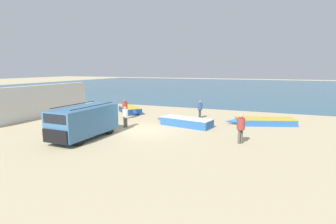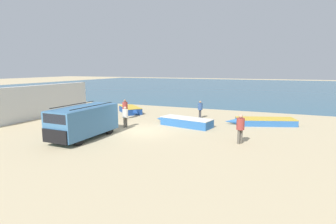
{
  "view_description": "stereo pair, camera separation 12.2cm",
  "coord_description": "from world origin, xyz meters",
  "px_view_note": "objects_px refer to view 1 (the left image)",
  "views": [
    {
      "loc": [
        8.81,
        -16.63,
        4.54
      ],
      "look_at": [
        0.86,
        2.87,
        1.0
      ],
      "focal_mm": 28.0,
      "sensor_mm": 36.0,
      "label": 1
    },
    {
      "loc": [
        8.93,
        -16.58,
        4.54
      ],
      "look_at": [
        0.86,
        2.87,
        1.0
      ],
      "focal_mm": 28.0,
      "sensor_mm": 36.0,
      "label": 2
    }
  ],
  "objects_px": {
    "parked_van": "(84,121)",
    "fishing_rowboat_0": "(184,122)",
    "fisherman_3": "(200,108)",
    "fisherman_2": "(241,126)",
    "fisherman_1": "(125,107)",
    "fishing_rowboat_2": "(264,121)",
    "fisherman_0": "(125,115)",
    "fishing_rowboat_1": "(130,110)"
  },
  "relations": [
    {
      "from": "parked_van",
      "to": "fishing_rowboat_0",
      "type": "height_order",
      "value": "parked_van"
    },
    {
      "from": "fisherman_3",
      "to": "fisherman_2",
      "type": "bearing_deg",
      "value": 81.7
    },
    {
      "from": "parked_van",
      "to": "fisherman_1",
      "type": "xyz_separation_m",
      "value": [
        -0.98,
        6.64,
        -0.09
      ]
    },
    {
      "from": "parked_van",
      "to": "fishing_rowboat_2",
      "type": "bearing_deg",
      "value": 131.05
    },
    {
      "from": "fisherman_3",
      "to": "parked_van",
      "type": "bearing_deg",
      "value": 21.08
    },
    {
      "from": "parked_van",
      "to": "fisherman_2",
      "type": "bearing_deg",
      "value": 106.46
    },
    {
      "from": "fishing_rowboat_2",
      "to": "fisherman_0",
      "type": "relative_size",
      "value": 3.44
    },
    {
      "from": "fishing_rowboat_1",
      "to": "fisherman_1",
      "type": "relative_size",
      "value": 2.09
    },
    {
      "from": "fishing_rowboat_2",
      "to": "fisherman_2",
      "type": "bearing_deg",
      "value": 61.39
    },
    {
      "from": "fishing_rowboat_1",
      "to": "fishing_rowboat_2",
      "type": "distance_m",
      "value": 12.88
    },
    {
      "from": "parked_van",
      "to": "fisherman_0",
      "type": "relative_size",
      "value": 3.03
    },
    {
      "from": "fisherman_3",
      "to": "fisherman_1",
      "type": "bearing_deg",
      "value": -14.96
    },
    {
      "from": "fishing_rowboat_0",
      "to": "fisherman_0",
      "type": "height_order",
      "value": "fisherman_0"
    },
    {
      "from": "fishing_rowboat_2",
      "to": "fishing_rowboat_1",
      "type": "bearing_deg",
      "value": -22.27
    },
    {
      "from": "fisherman_0",
      "to": "fisherman_1",
      "type": "bearing_deg",
      "value": 157.5
    },
    {
      "from": "fishing_rowboat_2",
      "to": "parked_van",
      "type": "bearing_deg",
      "value": 20.73
    },
    {
      "from": "parked_van",
      "to": "fisherman_3",
      "type": "height_order",
      "value": "parked_van"
    },
    {
      "from": "parked_van",
      "to": "fisherman_0",
      "type": "bearing_deg",
      "value": 168.83
    },
    {
      "from": "fisherman_2",
      "to": "fisherman_3",
      "type": "xyz_separation_m",
      "value": [
        -4.46,
        7.03,
        -0.13
      ]
    },
    {
      "from": "fisherman_2",
      "to": "fishing_rowboat_0",
      "type": "bearing_deg",
      "value": 6.84
    },
    {
      "from": "parked_van",
      "to": "fisherman_2",
      "type": "xyz_separation_m",
      "value": [
        9.61,
        2.57,
        -0.06
      ]
    },
    {
      "from": "parked_van",
      "to": "fisherman_1",
      "type": "distance_m",
      "value": 6.71
    },
    {
      "from": "fishing_rowboat_1",
      "to": "fisherman_3",
      "type": "bearing_deg",
      "value": 42.34
    },
    {
      "from": "fishing_rowboat_1",
      "to": "fisherman_2",
      "type": "bearing_deg",
      "value": 11.52
    },
    {
      "from": "fisherman_0",
      "to": "parked_van",
      "type": "bearing_deg",
      "value": -67.12
    },
    {
      "from": "fisherman_2",
      "to": "fisherman_3",
      "type": "bearing_deg",
      "value": -14.88
    },
    {
      "from": "fisherman_3",
      "to": "fishing_rowboat_1",
      "type": "bearing_deg",
      "value": -40.74
    },
    {
      "from": "fisherman_3",
      "to": "fisherman_0",
      "type": "bearing_deg",
      "value": 13.01
    },
    {
      "from": "fishing_rowboat_0",
      "to": "fisherman_3",
      "type": "distance_m",
      "value": 3.67
    },
    {
      "from": "fisherman_2",
      "to": "fisherman_3",
      "type": "height_order",
      "value": "fisherman_2"
    },
    {
      "from": "fisherman_3",
      "to": "fishing_rowboat_2",
      "type": "bearing_deg",
      "value": 131.38
    },
    {
      "from": "parked_van",
      "to": "fisherman_1",
      "type": "height_order",
      "value": "parked_van"
    },
    {
      "from": "fisherman_2",
      "to": "fishing_rowboat_1",
      "type": "bearing_deg",
      "value": 11.85
    },
    {
      "from": "fisherman_1",
      "to": "fisherman_3",
      "type": "distance_m",
      "value": 6.8
    },
    {
      "from": "fisherman_2",
      "to": "fisherman_0",
      "type": "bearing_deg",
      "value": 35.18
    },
    {
      "from": "fishing_rowboat_1",
      "to": "fisherman_3",
      "type": "distance_m",
      "value": 7.34
    },
    {
      "from": "fisherman_1",
      "to": "fisherman_3",
      "type": "xyz_separation_m",
      "value": [
        6.13,
        2.95,
        -0.1
      ]
    },
    {
      "from": "fisherman_1",
      "to": "fisherman_2",
      "type": "xyz_separation_m",
      "value": [
        10.59,
        -4.07,
        0.03
      ]
    },
    {
      "from": "fishing_rowboat_0",
      "to": "fishing_rowboat_1",
      "type": "bearing_deg",
      "value": -15.45
    },
    {
      "from": "fishing_rowboat_2",
      "to": "fisherman_1",
      "type": "distance_m",
      "value": 11.9
    },
    {
      "from": "fishing_rowboat_0",
      "to": "fisherman_3",
      "type": "relative_size",
      "value": 3.15
    },
    {
      "from": "fishing_rowboat_2",
      "to": "fisherman_3",
      "type": "relative_size",
      "value": 3.48
    }
  ]
}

